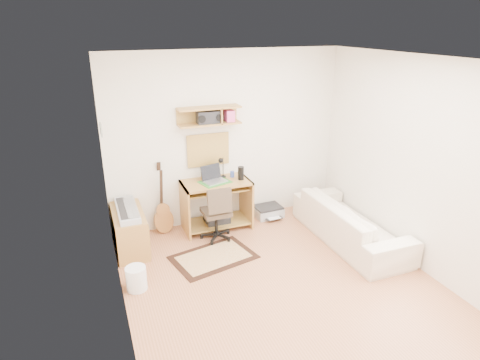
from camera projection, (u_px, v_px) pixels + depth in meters
name	position (u px, v px, depth m)	size (l,w,h in m)	color
floor	(283.00, 286.00, 4.94)	(3.60, 4.00, 0.01)	#B7744C
ceiling	(293.00, 59.00, 4.01)	(3.60, 4.00, 0.01)	white
back_wall	(227.00, 139.00, 6.22)	(3.60, 0.01, 2.60)	white
left_wall	(115.00, 210.00, 3.87)	(0.01, 4.00, 2.60)	white
right_wall	(419.00, 165.00, 5.08)	(0.01, 4.00, 2.60)	white
wall_shelf	(209.00, 116.00, 5.87)	(0.90, 0.25, 0.26)	#B2803E
cork_board	(208.00, 150.00, 6.15)	(0.64, 0.03, 0.49)	tan
wall_photo	(101.00, 130.00, 5.04)	(0.02, 0.20, 0.15)	#4C8CBF
desk	(216.00, 205.00, 6.22)	(1.00, 0.55, 0.75)	#B2803E
laptop	(215.00, 174.00, 6.02)	(0.32, 0.32, 0.25)	silver
speaker	(241.00, 173.00, 6.13)	(0.09, 0.09, 0.20)	black
desk_lamp	(223.00, 167.00, 6.21)	(0.11, 0.11, 0.32)	black
pencil_cup	(232.00, 174.00, 6.26)	(0.06, 0.06, 0.09)	#3850A8
boombox	(209.00, 117.00, 5.87)	(0.35, 0.16, 0.18)	black
rug	(213.00, 257.00, 5.54)	(1.05, 0.70, 0.01)	beige
task_chair	(216.00, 212.00, 5.88)	(0.43, 0.43, 0.84)	#3C3023
cabinet	(129.00, 231.00, 5.67)	(0.40, 0.90, 0.55)	#B2803E
music_keyboard	(127.00, 210.00, 5.56)	(0.26, 0.83, 0.07)	#B2B5BA
guitar	(162.00, 199.00, 6.02)	(0.29, 0.18, 1.08)	#AC6D34
waste_basket	(136.00, 278.00, 4.84)	(0.24, 0.24, 0.29)	white
printer	(268.00, 211.00, 6.69)	(0.43, 0.34, 0.16)	#A5A8AA
sofa	(351.00, 216.00, 5.85)	(1.98, 0.58, 0.77)	beige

